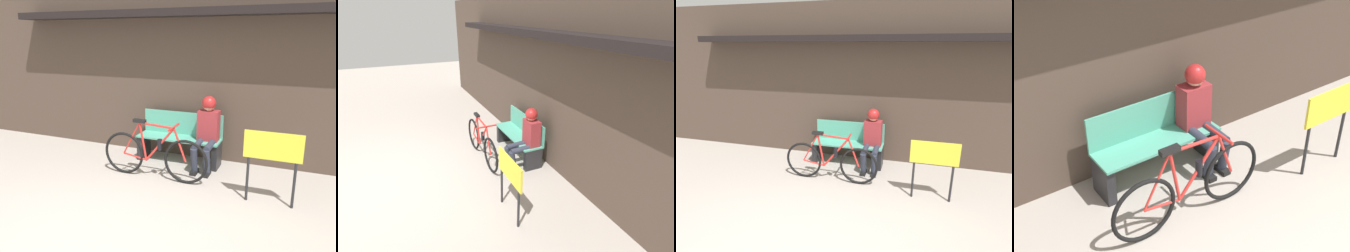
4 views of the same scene
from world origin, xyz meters
The scene contains 6 objects.
ground_plane centered at (0.00, 0.00, 0.00)m, with size 24.00×24.00×0.00m, color #ADA399.
storefront_wall centered at (0.00, 3.04, 1.66)m, with size 12.00×0.56×3.20m.
park_bench_near centered at (-0.05, 2.67, 0.39)m, with size 1.44×0.42×0.86m.
bicycle centered at (-0.17, 1.86, 0.38)m, with size 1.72×0.40×0.92m.
person_seated centered at (0.46, 2.56, 0.69)m, with size 0.34×0.63×1.20m.
signboard centered at (1.56, 1.68, 0.71)m, with size 0.73×0.04×0.98m.
Camera 2 is at (4.39, 0.34, 2.82)m, focal length 28.00 mm.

